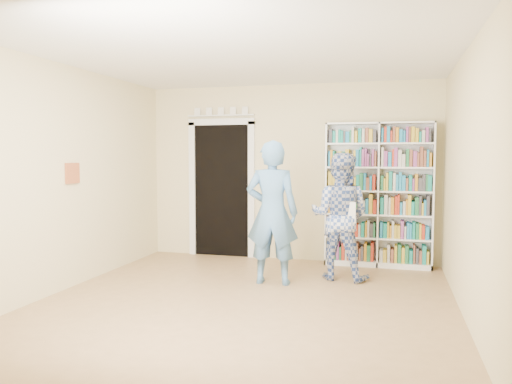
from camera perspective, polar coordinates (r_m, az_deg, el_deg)
floor at (r=5.54m, az=-1.51°, el=-12.75°), size 5.00×5.00×0.00m
ceiling at (r=5.41m, az=-1.57°, el=15.76°), size 5.00×5.00×0.00m
wall_back at (r=7.73m, az=3.83°, el=2.22°), size 4.50×0.00×4.50m
wall_left at (r=6.34m, az=-21.42°, el=1.51°), size 0.00×5.00×5.00m
wall_right at (r=5.13m, az=23.28°, el=0.90°), size 0.00×5.00×5.00m
bookshelf at (r=7.44m, az=13.82°, el=-0.24°), size 1.52×0.28×2.09m
doorway at (r=8.01m, az=-3.94°, el=1.06°), size 1.10×0.08×2.43m
wall_art at (r=6.48m, az=-20.24°, el=2.04°), size 0.03×0.25×0.25m
man_blue at (r=6.25m, az=1.85°, el=-2.36°), size 0.68×0.47×1.80m
man_plaid at (r=6.59m, az=9.56°, el=-2.74°), size 0.90×0.75×1.65m
paper_sheet at (r=6.38m, az=10.49°, el=-2.32°), size 0.19×0.04×0.27m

